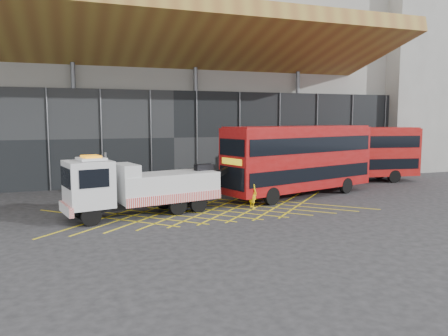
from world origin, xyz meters
name	(u,v)px	position (x,y,z in m)	size (l,w,h in m)	color
ground_plane	(186,212)	(0.00, 0.00, 0.00)	(120.00, 120.00, 0.00)	#232326
road_markings	(211,210)	(1.60, 0.00, 0.01)	(19.96, 7.16, 0.01)	yellow
construction_building	(156,85)	(1.92, 18.40, 8.98)	(55.00, 23.97, 18.00)	gray
east_building	(414,81)	(32.00, 16.00, 10.00)	(15.00, 12.00, 20.00)	gray
recovery_truck	(139,186)	(-2.81, -0.05, 1.71)	(10.65, 4.29, 3.70)	black
bus_towed	(300,157)	(9.24, 2.50, 2.83)	(12.79, 6.32, 5.10)	maroon
bus_second	(352,152)	(17.14, 7.18, 2.69)	(12.19, 4.47, 4.85)	#9E0F0C
worker	(253,193)	(4.27, -0.30, 0.97)	(0.71, 0.47, 1.95)	yellow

